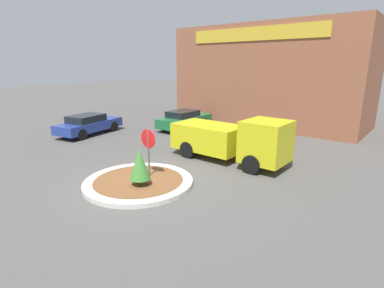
{
  "coord_description": "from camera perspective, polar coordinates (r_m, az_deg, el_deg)",
  "views": [
    {
      "loc": [
        8.59,
        -7.2,
        4.61
      ],
      "look_at": [
        0.52,
        2.69,
        1.17
      ],
      "focal_mm": 28.0,
      "sensor_mm": 36.0,
      "label": 1
    }
  ],
  "objects": [
    {
      "name": "stop_sign",
      "position": [
        12.06,
        -8.33,
        -0.12
      ],
      "size": [
        0.78,
        0.07,
        2.13
      ],
      "color": "#4C4C51",
      "rests_on": "ground_plane"
    },
    {
      "name": "parked_sedan_blue",
      "position": [
        21.17,
        -19.09,
        3.61
      ],
      "size": [
        2.63,
        4.83,
        1.34
      ],
      "rotation": [
        0.0,
        0.0,
        1.77
      ],
      "color": "navy",
      "rests_on": "ground_plane"
    },
    {
      "name": "traffic_island",
      "position": [
        12.09,
        -10.11,
        -7.15
      ],
      "size": [
        4.28,
        4.28,
        0.17
      ],
      "color": "beige",
      "rests_on": "ground_plane"
    },
    {
      "name": "ground_plane",
      "position": [
        12.12,
        -10.09,
        -7.53
      ],
      "size": [
        120.0,
        120.0,
        0.0
      ],
      "primitive_type": "plane",
      "color": "#514F4C"
    },
    {
      "name": "parked_sedan_green",
      "position": [
        21.71,
        -1.46,
        4.7
      ],
      "size": [
        1.96,
        4.53,
        1.36
      ],
      "rotation": [
        0.0,
        0.0,
        1.61
      ],
      "color": "#1E6638",
      "rests_on": "ground_plane"
    },
    {
      "name": "island_shrub",
      "position": [
        11.31,
        -9.95,
        -3.78
      ],
      "size": [
        0.78,
        0.78,
        1.41
      ],
      "color": "brown",
      "rests_on": "traffic_island"
    },
    {
      "name": "utility_truck",
      "position": [
        14.46,
        7.42,
        0.93
      ],
      "size": [
        5.81,
        2.09,
        2.21
      ],
      "rotation": [
        0.0,
        0.0,
        -0.01
      ],
      "color": "gold",
      "rests_on": "ground_plane"
    },
    {
      "name": "storefront_building",
      "position": [
        24.66,
        14.71,
        12.46
      ],
      "size": [
        14.26,
        6.07,
        7.37
      ],
      "color": "#93563D",
      "rests_on": "ground_plane"
    }
  ]
}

